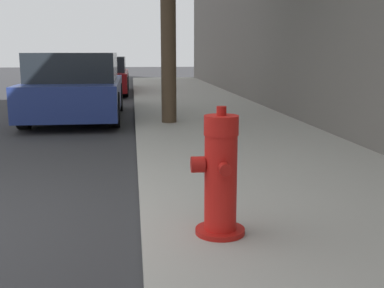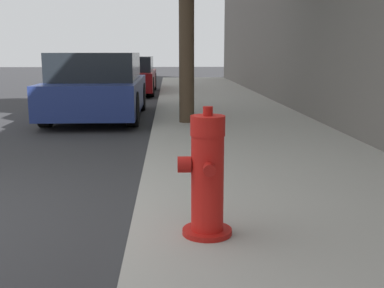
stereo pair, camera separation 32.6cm
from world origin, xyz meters
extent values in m
cube|color=#99968E|center=(3.14, 0.00, 0.06)|extent=(2.97, 40.00, 0.11)
cylinder|color=#A91511|center=(2.20, -0.38, 0.13)|extent=(0.34, 0.34, 0.04)
cylinder|color=red|center=(2.20, -0.38, 0.48)|extent=(0.22, 0.22, 0.65)
cylinder|color=red|center=(2.20, -0.38, 0.87)|extent=(0.23, 0.23, 0.13)
cylinder|color=#A91511|center=(2.20, -0.38, 0.96)|extent=(0.07, 0.07, 0.06)
cylinder|color=#A91511|center=(2.20, -0.53, 0.61)|extent=(0.08, 0.08, 0.08)
cylinder|color=#A91511|center=(2.20, -0.23, 0.61)|extent=(0.08, 0.08, 0.08)
cylinder|color=#A91511|center=(2.05, -0.38, 0.61)|extent=(0.09, 0.11, 0.11)
cube|color=navy|center=(0.50, 6.47, 0.48)|extent=(1.74, 3.99, 0.61)
cube|color=black|center=(0.50, 6.31, 1.06)|extent=(1.60, 2.19, 0.54)
cylinder|color=black|center=(-0.28, 7.70, 0.32)|extent=(0.20, 0.64, 0.64)
cylinder|color=black|center=(1.29, 7.70, 0.32)|extent=(0.20, 0.64, 0.64)
cylinder|color=black|center=(-0.28, 5.23, 0.32)|extent=(0.20, 0.64, 0.64)
cylinder|color=black|center=(1.29, 5.23, 0.32)|extent=(0.20, 0.64, 0.64)
cube|color=maroon|center=(0.61, 12.44, 0.44)|extent=(1.73, 4.26, 0.56)
cube|color=black|center=(0.61, 12.26, 0.96)|extent=(1.60, 2.34, 0.47)
cylinder|color=black|center=(-0.18, 13.75, 0.30)|extent=(0.20, 0.60, 0.60)
cylinder|color=black|center=(1.40, 13.75, 0.30)|extent=(0.20, 0.60, 0.60)
cylinder|color=black|center=(-0.18, 11.12, 0.30)|extent=(0.20, 0.60, 0.60)
cylinder|color=black|center=(1.40, 11.12, 0.30)|extent=(0.20, 0.60, 0.60)
cylinder|color=#423323|center=(2.26, 4.98, 1.70)|extent=(0.26, 0.26, 3.16)
camera|label=1|loc=(1.62, -3.48, 1.35)|focal=45.00mm
camera|label=2|loc=(1.95, -3.51, 1.35)|focal=45.00mm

